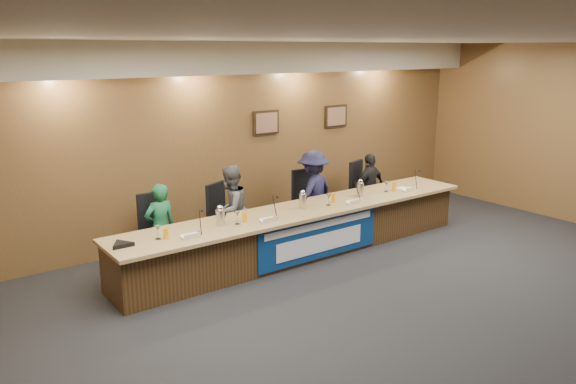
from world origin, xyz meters
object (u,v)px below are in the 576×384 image
(banner, at_px, (320,238))
(panelist_c, at_px, (313,193))
(panelist_a, at_px, (160,227))
(panelist_b, at_px, (231,210))
(carafe_left, at_px, (220,218))
(carafe_mid, at_px, (303,201))
(office_chair_b, at_px, (228,222))
(carafe_right, at_px, (360,190))
(office_chair_d, at_px, (366,193))
(panelist_d, at_px, (370,187))
(office_chair_a, at_px, (158,236))
(speakerphone, at_px, (122,244))
(dais_body, at_px, (303,232))
(office_chair_c, at_px, (309,205))

(banner, distance_m, panelist_c, 1.40)
(panelist_a, distance_m, panelist_b, 1.15)
(carafe_left, bearing_deg, carafe_mid, 0.10)
(panelist_c, xyz_separation_m, office_chair_b, (-1.63, 0.10, -0.24))
(carafe_right, bearing_deg, panelist_a, 167.16)
(office_chair_d, distance_m, carafe_left, 3.68)
(panelist_c, xyz_separation_m, panelist_d, (1.34, 0.00, -0.10))
(panelist_d, xyz_separation_m, office_chair_a, (-4.12, 0.10, -0.14))
(panelist_a, distance_m, panelist_c, 2.78)
(panelist_a, distance_m, carafe_right, 3.27)
(office_chair_b, bearing_deg, panelist_c, -26.49)
(office_chair_b, relative_size, carafe_left, 2.15)
(panelist_c, bearing_deg, speakerphone, -5.82)
(dais_body, xyz_separation_m, office_chair_b, (-0.86, 0.80, 0.13))
(panelist_c, height_order, carafe_left, panelist_c)
(banner, bearing_deg, office_chair_a, 148.87)
(panelist_a, height_order, speakerphone, panelist_a)
(panelist_b, relative_size, carafe_left, 6.22)
(panelist_d, bearing_deg, carafe_left, 4.12)
(speakerphone, bearing_deg, carafe_left, 0.69)
(office_chair_d, distance_m, carafe_mid, 2.33)
(panelist_d, bearing_deg, office_chair_a, -9.02)
(banner, distance_m, office_chair_b, 1.49)
(carafe_left, bearing_deg, speakerphone, -179.31)
(office_chair_c, relative_size, carafe_right, 2.15)
(panelist_d, xyz_separation_m, carafe_mid, (-2.14, -0.74, 0.24))
(office_chair_a, relative_size, office_chair_c, 1.00)
(panelist_d, bearing_deg, banner, 20.32)
(office_chair_a, relative_size, carafe_mid, 2.12)
(dais_body, height_order, panelist_c, panelist_c)
(office_chair_a, relative_size, speakerphone, 1.50)
(office_chair_a, distance_m, office_chair_d, 4.12)
(office_chair_c, relative_size, office_chair_d, 1.00)
(banner, bearing_deg, dais_body, 90.00)
(banner, height_order, panelist_c, panelist_c)
(panelist_d, xyz_separation_m, office_chair_c, (-1.34, 0.10, -0.14))
(dais_body, xyz_separation_m, speakerphone, (-2.85, -0.06, 0.43))
(office_chair_c, bearing_deg, panelist_c, -85.54)
(panelist_c, bearing_deg, panelist_d, 162.34)
(panelist_d, bearing_deg, dais_body, 10.80)
(office_chair_d, height_order, speakerphone, speakerphone)
(dais_body, bearing_deg, carafe_mid, -136.00)
(panelist_d, relative_size, carafe_left, 5.58)
(speakerphone, bearing_deg, carafe_right, 0.48)
(panelist_c, relative_size, carafe_left, 6.47)
(banner, bearing_deg, panelist_b, 127.64)
(banner, bearing_deg, carafe_mid, 95.81)
(carafe_left, height_order, speakerphone, carafe_left)
(panelist_a, bearing_deg, carafe_right, 162.80)
(dais_body, relative_size, carafe_mid, 26.48)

